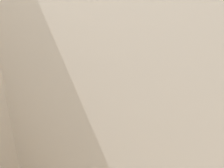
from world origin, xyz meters
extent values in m
cube|color=silver|center=(0.00, 0.35, 1.30)|extent=(6.00, 0.05, 2.60)
cube|color=silver|center=(0.27, 0.32, 1.30)|extent=(0.90, 0.01, 0.80)
cube|color=beige|center=(-0.76, 0.00, 1.30)|extent=(0.05, 6.00, 2.60)
cube|color=#381E14|center=(0.00, 0.00, 0.74)|extent=(1.35, 0.61, 0.03)
cube|color=#381E14|center=(0.66, 0.00, 0.36)|extent=(0.02, 0.57, 0.72)
cube|color=#321B12|center=(0.45, -0.03, 0.36)|extent=(0.40, 0.52, 0.69)
cube|color=yellow|center=(0.03, 0.09, 0.77)|extent=(0.19, 0.13, 0.03)
cube|color=white|center=(0.03, 0.09, 0.81)|extent=(0.23, 0.15, 0.04)
cube|color=orange|center=(0.01, 0.09, 0.84)|extent=(0.24, 0.18, 0.04)
cube|color=#B22D33|center=(0.02, 0.07, 0.88)|extent=(0.22, 0.15, 0.03)
cube|color=orange|center=(0.01, 0.08, 0.90)|extent=(0.18, 0.19, 0.02)
cube|color=#2672B2|center=(0.01, 0.08, 0.92)|extent=(0.21, 0.12, 0.03)
cube|color=black|center=(-0.08, -0.13, 0.76)|extent=(0.22, 0.19, 0.02)
cube|color=gray|center=(-0.08, -0.13, 0.79)|extent=(0.22, 0.16, 0.03)
cube|color=black|center=(-0.07, -0.12, 0.82)|extent=(0.18, 0.18, 0.04)
cube|color=beige|center=(-0.09, -0.12, 0.85)|extent=(0.16, 0.16, 0.02)
cube|color=#B22D33|center=(0.36, 0.08, 0.76)|extent=(0.18, 0.15, 0.02)
cube|color=white|center=(0.35, 0.08, 0.79)|extent=(0.22, 0.17, 0.04)
cube|color=#2672B2|center=(0.36, 0.10, 0.83)|extent=(0.20, 0.14, 0.03)
cube|color=gray|center=(0.02, 0.08, 0.95)|extent=(0.33, 0.23, 0.01)
cube|color=gray|center=(0.02, 0.24, 1.06)|extent=(0.33, 0.09, 0.22)
cube|color=#59A5E5|center=(0.02, 0.23, 1.06)|extent=(0.30, 0.07, 0.19)
cube|color=black|center=(-0.08, -0.12, 0.88)|extent=(0.43, 0.16, 0.02)
ellipsoid|color=#A5A8AD|center=(0.19, -0.01, 0.77)|extent=(0.06, 0.10, 0.04)
cylinder|color=#B23F33|center=(-0.45, 0.08, 0.80)|extent=(0.07, 0.07, 0.09)
torus|color=#B23F33|center=(-0.41, 0.08, 0.80)|extent=(0.05, 0.01, 0.05)
cylinder|color=black|center=(0.54, -0.04, 0.84)|extent=(0.07, 0.07, 0.19)
cube|color=black|center=(0.16, -0.19, 0.76)|extent=(0.08, 0.14, 0.01)
camera|label=1|loc=(-1.41, -1.42, 1.92)|focal=43.65mm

